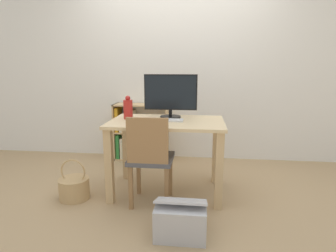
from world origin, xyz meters
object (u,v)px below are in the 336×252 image
(monitor, at_px, (171,94))
(keyboard, at_px, (165,120))
(basket, at_px, (74,188))
(vase, at_px, (128,109))
(storage_box, at_px, (181,220))
(bookshelf, at_px, (132,131))
(chair, at_px, (150,157))

(monitor, distance_m, keyboard, 0.30)
(monitor, relative_size, basket, 1.36)
(vase, relative_size, storage_box, 0.60)
(basket, bearing_deg, bookshelf, 78.00)
(vase, distance_m, bookshelf, 1.09)
(monitor, height_order, basket, monitor)
(vase, height_order, chair, vase)
(monitor, bearing_deg, keyboard, -99.98)
(chair, relative_size, basket, 2.12)
(keyboard, bearing_deg, chair, -108.93)
(keyboard, height_order, vase, vase)
(bookshelf, bearing_deg, vase, -77.70)
(monitor, bearing_deg, vase, -163.44)
(monitor, relative_size, keyboard, 1.53)
(keyboard, distance_m, bookshelf, 1.24)
(bookshelf, distance_m, storage_box, 1.97)
(keyboard, relative_size, vase, 1.51)
(vase, xyz_separation_m, chair, (0.29, -0.36, -0.39))
(monitor, distance_m, storage_box, 1.29)
(vase, distance_m, storage_box, 1.25)
(chair, xyz_separation_m, basket, (-0.77, 0.04, -0.36))
(monitor, relative_size, vase, 2.31)
(keyboard, bearing_deg, storage_box, -74.04)
(monitor, xyz_separation_m, basket, (-0.90, -0.44, -0.88))
(bookshelf, bearing_deg, storage_box, -65.52)
(monitor, bearing_deg, storage_box, -79.12)
(monitor, bearing_deg, chair, -105.45)
(storage_box, bearing_deg, vase, 126.28)
(vase, relative_size, basket, 0.59)
(storage_box, bearing_deg, bookshelf, 114.48)
(vase, bearing_deg, monitor, 16.56)
(vase, height_order, storage_box, vase)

